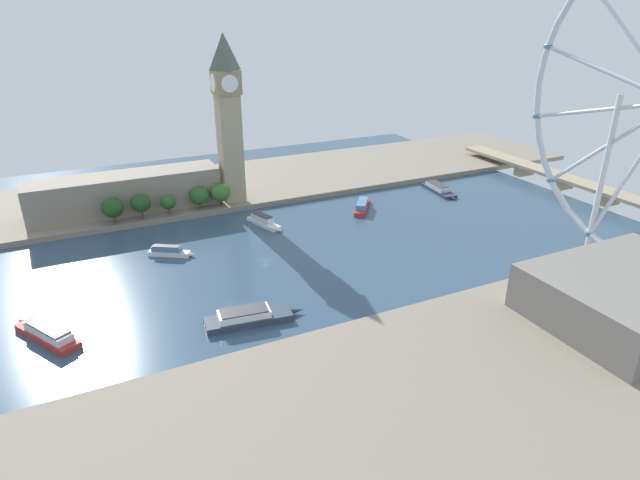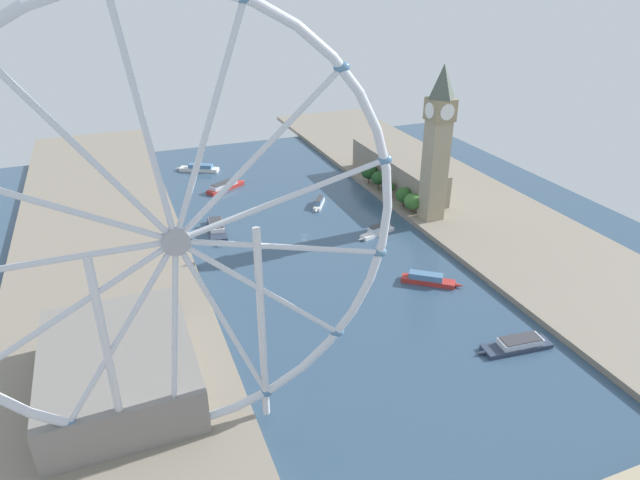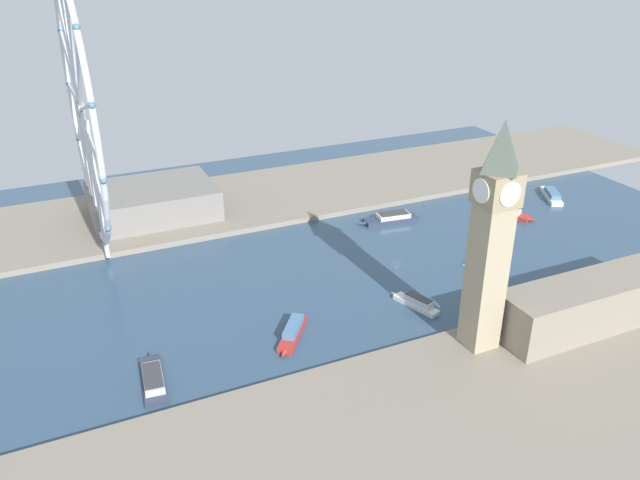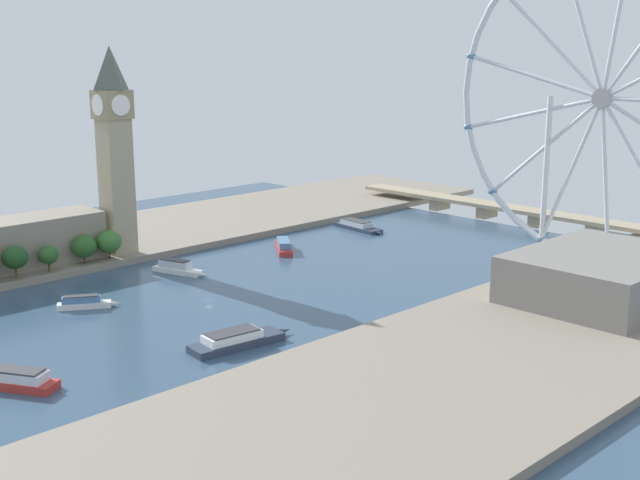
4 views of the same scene
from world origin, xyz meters
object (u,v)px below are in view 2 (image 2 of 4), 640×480
object	(u,v)px
parliament_block	(397,170)
tour_boat_3	(428,279)
tour_boat_6	(377,231)
tour_boat_2	(217,228)
tour_boat_1	(517,344)
tour_boat_5	(199,168)
ferris_wheel	(176,243)
tour_boat_4	(319,203)
clock_tower	(437,142)
riverside_hall	(119,367)
tour_boat_0	(225,186)

from	to	relation	value
parliament_block	tour_boat_3	bearing A→B (deg)	68.69
tour_boat_6	tour_boat_2	bearing A→B (deg)	-41.10
tour_boat_1	tour_boat_6	world-z (taller)	tour_boat_6
tour_boat_1	tour_boat_5	world-z (taller)	tour_boat_5
ferris_wheel	tour_boat_4	bearing A→B (deg)	-122.50
clock_tower	riverside_hall	xyz separation A→B (m)	(183.15, 89.28, -38.20)
tour_boat_5	tour_boat_6	distance (m)	166.12
tour_boat_0	parliament_block	bearing A→B (deg)	-50.64
tour_boat_5	riverside_hall	bearing A→B (deg)	101.99
parliament_block	riverside_hall	bearing A→B (deg)	37.48
ferris_wheel	tour_boat_2	xyz separation A→B (m)	(-38.06, -154.40, -69.86)
tour_boat_3	parliament_block	bearing A→B (deg)	105.67
tour_boat_2	tour_boat_3	world-z (taller)	tour_boat_2
tour_boat_1	tour_boat_5	size ratio (longest dim) A/B	1.06
tour_boat_4	tour_boat_6	xyz separation A→B (m)	(-16.03, 51.61, 0.28)
tour_boat_1	tour_boat_6	distance (m)	116.15
parliament_block	tour_boat_3	size ratio (longest dim) A/B	3.69
tour_boat_0	tour_boat_6	world-z (taller)	tour_boat_6
tour_boat_0	tour_boat_6	xyz separation A→B (m)	(-65.70, 102.76, -0.02)
tour_boat_2	tour_boat_3	xyz separation A→B (m)	(-83.99, 95.59, -0.02)
riverside_hall	tour_boat_3	size ratio (longest dim) A/B	2.58
tour_boat_5	ferris_wheel	bearing A→B (deg)	108.49
clock_tower	tour_boat_6	bearing A→B (deg)	6.48
tour_boat_3	tour_boat_6	bearing A→B (deg)	125.53
tour_boat_1	tour_boat_3	size ratio (longest dim) A/B	1.28
tour_boat_1	tour_boat_2	distance (m)	178.11
clock_tower	tour_boat_3	size ratio (longest dim) A/B	3.37
ferris_wheel	tour_boat_5	distance (m)	278.16
clock_tower	tour_boat_6	size ratio (longest dim) A/B	3.40
ferris_wheel	tour_boat_2	size ratio (longest dim) A/B	3.68
riverside_hall	tour_boat_3	bearing A→B (deg)	-169.50
tour_boat_1	tour_boat_0	bearing A→B (deg)	-66.32
tour_boat_1	tour_boat_2	size ratio (longest dim) A/B	0.93
tour_boat_5	tour_boat_0	bearing A→B (deg)	131.26
clock_tower	parliament_block	world-z (taller)	clock_tower
ferris_wheel	tour_boat_2	distance (m)	173.69
tour_boat_1	tour_boat_6	bearing A→B (deg)	-81.72
ferris_wheel	tour_boat_1	distance (m)	146.57
tour_boat_4	tour_boat_3	bearing A→B (deg)	39.42
tour_boat_0	tour_boat_5	distance (m)	46.20
clock_tower	tour_boat_4	distance (m)	85.85
clock_tower	ferris_wheel	size ratio (longest dim) A/B	0.66
tour_boat_3	tour_boat_4	bearing A→B (deg)	134.53
tour_boat_1	tour_boat_2	world-z (taller)	tour_boat_2
tour_boat_3	tour_boat_5	bearing A→B (deg)	146.79
tour_boat_4	tour_boat_6	distance (m)	54.04
tour_boat_2	tour_boat_4	distance (m)	70.90
clock_tower	ferris_wheel	world-z (taller)	ferris_wheel
parliament_block	tour_boat_0	distance (m)	118.87
riverside_hall	tour_boat_1	size ratio (longest dim) A/B	2.01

